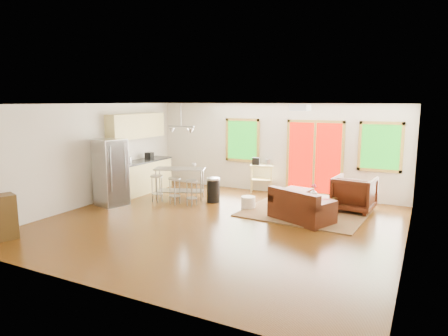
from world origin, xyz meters
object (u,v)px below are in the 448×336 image
at_px(rug, 303,213).
at_px(refrigerator, 111,172).
at_px(coffee_table, 317,198).
at_px(ottoman, 297,197).
at_px(armchair, 354,192).
at_px(kitchen_cart, 261,169).
at_px(loveseat, 300,208).
at_px(island, 180,178).

relative_size(rug, refrigerator, 1.62).
xyz_separation_m(coffee_table, ottoman, (-0.60, 0.31, -0.10)).
height_order(armchair, kitchen_cart, kitchen_cart).
height_order(rug, ottoman, ottoman).
relative_size(coffee_table, armchair, 1.01).
xyz_separation_m(rug, ottoman, (-0.38, 0.68, 0.20)).
xyz_separation_m(coffee_table, kitchen_cart, (-2.00, 1.30, 0.39)).
xyz_separation_m(rug, loveseat, (0.10, -0.61, 0.28)).
bearing_deg(refrigerator, island, 63.06).
height_order(loveseat, kitchen_cart, kitchen_cart).
distance_m(loveseat, island, 3.59).
xyz_separation_m(armchair, kitchen_cart, (-2.80, 0.88, 0.23)).
bearing_deg(rug, refrigerator, -162.60).
height_order(ottoman, refrigerator, refrigerator).
bearing_deg(refrigerator, rug, 32.12).
bearing_deg(island, kitchen_cart, 46.64).
bearing_deg(armchair, loveseat, 61.97).
relative_size(ottoman, refrigerator, 0.38).
distance_m(rug, coffee_table, 0.53).
xyz_separation_m(armchair, island, (-4.47, -0.89, 0.11)).
distance_m(rug, armchair, 1.37).
height_order(coffee_table, armchair, armchair).
bearing_deg(rug, armchair, 37.46).
xyz_separation_m(refrigerator, kitchen_cart, (2.88, 3.13, -0.15)).
xyz_separation_m(loveseat, island, (-3.54, 0.51, 0.30)).
relative_size(loveseat, kitchen_cart, 1.53).
xyz_separation_m(loveseat, refrigerator, (-4.75, -0.85, 0.57)).
relative_size(coffee_table, ottoman, 1.49).
bearing_deg(coffee_table, armchair, 27.48).
xyz_separation_m(ottoman, refrigerator, (-4.27, -2.14, 0.64)).
height_order(rug, loveseat, loveseat).
relative_size(coffee_table, kitchen_cart, 0.93).
relative_size(loveseat, refrigerator, 0.92).
distance_m(rug, kitchen_cart, 2.53).
distance_m(coffee_table, armchair, 0.91).
relative_size(coffee_table, island, 0.66).
bearing_deg(kitchen_cart, island, -133.36).
distance_m(loveseat, armchair, 1.68).
xyz_separation_m(loveseat, armchair, (0.92, 1.40, 0.19)).
bearing_deg(coffee_table, ottoman, 152.78).
height_order(armchair, island, armchair).
distance_m(refrigerator, island, 1.84).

